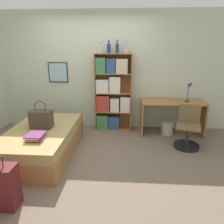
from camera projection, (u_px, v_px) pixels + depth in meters
name	position (u px, v px, depth m)	size (l,w,h in m)	color
ground_plane	(85.00, 155.00, 3.88)	(14.00, 14.00, 0.00)	#756051
wall_back	(95.00, 71.00, 4.94)	(10.00, 0.09, 2.60)	beige
bed	(42.00, 141.00, 3.88)	(1.09, 1.88, 0.47)	#A36B3D
handbag	(41.00, 119.00, 3.80)	(0.37, 0.23, 0.49)	#47382D
book_stack_on_bed	(36.00, 136.00, 3.38)	(0.32, 0.38, 0.09)	beige
bookcase	(111.00, 93.00, 4.86)	(0.80, 0.29, 1.71)	#A36B3D
bottle_green	(100.00, 49.00, 4.58)	(0.06, 0.06, 0.21)	#B7BCC1
bottle_brown	(109.00, 48.00, 4.61)	(0.08, 0.08, 0.26)	navy
bottle_clear	(117.00, 48.00, 4.59)	(0.07, 0.07, 0.28)	navy
bottle_blue	(126.00, 49.00, 4.59)	(0.07, 0.07, 0.24)	#B7BCC1
desk	(172.00, 111.00, 4.71)	(1.33, 0.61, 0.72)	#A36B3D
desk_lamp	(190.00, 88.00, 4.54)	(0.16, 0.11, 0.44)	navy
desk_chair	(187.00, 134.00, 4.14)	(0.54, 0.54, 0.79)	black
waste_bin	(167.00, 128.00, 4.77)	(0.26, 0.26, 0.28)	#B7B2A8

